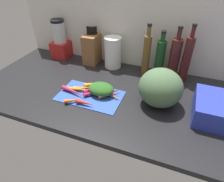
{
  "coord_description": "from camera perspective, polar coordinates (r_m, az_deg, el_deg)",
  "views": [
    {
      "loc": [
        34.88,
        -92.18,
        70.31
      ],
      "look_at": [
        4.1,
        -11.67,
        8.57
      ],
      "focal_mm": 31.48,
      "sensor_mm": 36.0,
      "label": 1
    }
  ],
  "objects": [
    {
      "name": "carrot_9",
      "position": [
        1.17,
        -4.3,
        -0.27
      ],
      "size": [
        13.89,
        13.17,
        2.23
      ],
      "primitive_type": "cone",
      "rotation": [
        0.0,
        1.57,
        0.75
      ],
      "color": "#B2264C",
      "rests_on": "cutting_board"
    },
    {
      "name": "carrot_3",
      "position": [
        1.19,
        -11.04,
        -0.18
      ],
      "size": [
        17.91,
        6.41,
        2.74
      ],
      "primitive_type": "cone",
      "rotation": [
        0.0,
        1.57,
        -0.21
      ],
      "color": "#B2264C",
      "rests_on": "cutting_board"
    },
    {
      "name": "carrot_greens_pile",
      "position": [
        1.16,
        -3.18,
        0.6
      ],
      "size": [
        15.44,
        11.88,
        6.53
      ],
      "primitive_type": "ellipsoid",
      "color": "#2D6023",
      "rests_on": "cutting_board"
    },
    {
      "name": "bottle_2",
      "position": [
        1.33,
        17.66,
        8.96
      ],
      "size": [
        6.8,
        6.8,
        35.03
      ],
      "color": "#471919",
      "rests_on": "ground_plane"
    },
    {
      "name": "carrot_1",
      "position": [
        1.14,
        -1.39,
        -1.03
      ],
      "size": [
        15.05,
        4.59,
        2.78
      ],
      "primitive_type": "cone",
      "rotation": [
        0.0,
        1.57,
        0.12
      ],
      "color": "#B2264C",
      "rests_on": "cutting_board"
    },
    {
      "name": "knife_block",
      "position": [
        1.5,
        -5.79,
        12.19
      ],
      "size": [
        10.05,
        14.66,
        27.04
      ],
      "color": "brown",
      "rests_on": "ground_plane"
    },
    {
      "name": "bottle_3",
      "position": [
        1.31,
        20.83,
        8.65
      ],
      "size": [
        5.41,
        5.41,
        37.37
      ],
      "color": "#471919",
      "rests_on": "ground_plane"
    },
    {
      "name": "paper_towel_roll",
      "position": [
        1.43,
        0.27,
        11.12
      ],
      "size": [
        11.95,
        11.95,
        22.14
      ],
      "primitive_type": "cylinder",
      "color": "white",
      "rests_on": "ground_plane"
    },
    {
      "name": "carrot_4",
      "position": [
        1.21,
        -8.47,
        0.89
      ],
      "size": [
        11.57,
        6.83,
        2.34
      ],
      "primitive_type": "cone",
      "rotation": [
        0.0,
        1.57,
        0.42
      ],
      "color": "orange",
      "rests_on": "cutting_board"
    },
    {
      "name": "ground_plane",
      "position": [
        1.22,
        0.16,
        -0.46
      ],
      "size": [
        170.0,
        80.0,
        3.0
      ],
      "primitive_type": "cube",
      "color": "black"
    },
    {
      "name": "carrot_7",
      "position": [
        1.14,
        -1.24,
        -1.03
      ],
      "size": [
        11.05,
        8.82,
        3.34
      ],
      "primitive_type": "cone",
      "rotation": [
        0.0,
        1.57,
        0.58
      ],
      "color": "orange",
      "rests_on": "cutting_board"
    },
    {
      "name": "wall_back",
      "position": [
        1.41,
        6.05,
        18.83
      ],
      "size": [
        170.0,
        3.0,
        60.0
      ],
      "primitive_type": "cube",
      "color": "silver",
      "rests_on": "ground_plane"
    },
    {
      "name": "blender_appliance",
      "position": [
        1.63,
        -14.79,
        13.75
      ],
      "size": [
        13.03,
        13.03,
        29.38
      ],
      "color": "red",
      "rests_on": "ground_plane"
    },
    {
      "name": "carrot_6",
      "position": [
        1.19,
        -5.48,
        0.58
      ],
      "size": [
        10.09,
        11.68,
        2.82
      ],
      "primitive_type": "cone",
      "rotation": [
        0.0,
        1.57,
        0.9
      ],
      "color": "#B2264C",
      "rests_on": "cutting_board"
    },
    {
      "name": "carrot_10",
      "position": [
        1.09,
        -7.81,
        -3.39
      ],
      "size": [
        11.0,
        2.71,
        2.69
      ],
      "primitive_type": "cone",
      "rotation": [
        0.0,
        1.57,
        -0.0
      ],
      "color": "red",
      "rests_on": "cutting_board"
    },
    {
      "name": "carrot_0",
      "position": [
        1.16,
        -0.9,
        -0.2
      ],
      "size": [
        12.89,
        11.28,
        3.24
      ],
      "primitive_type": "cone",
      "rotation": [
        0.0,
        1.57,
        0.68
      ],
      "color": "red",
      "rests_on": "cutting_board"
    },
    {
      "name": "carrot_11",
      "position": [
        1.12,
        -11.05,
        -2.66
      ],
      "size": [
        10.34,
        7.54,
        2.16
      ],
      "primitive_type": "cone",
      "rotation": [
        0.0,
        1.57,
        0.55
      ],
      "color": "orange",
      "rests_on": "cutting_board"
    },
    {
      "name": "carrot_8",
      "position": [
        1.2,
        -9.31,
        0.48
      ],
      "size": [
        17.72,
        6.18,
        2.32
      ],
      "primitive_type": "cone",
      "rotation": [
        0.0,
        1.57,
        0.22
      ],
      "color": "orange",
      "rests_on": "cutting_board"
    },
    {
      "name": "bottle_0",
      "position": [
        1.33,
        9.98,
        10.45
      ],
      "size": [
        5.05,
        5.05,
        34.89
      ],
      "color": "brown",
      "rests_on": "ground_plane"
    },
    {
      "name": "carrot_5",
      "position": [
        1.24,
        -5.63,
        2.03
      ],
      "size": [
        10.35,
        9.71,
        3.03
      ],
      "primitive_type": "cone",
      "rotation": [
        0.0,
        1.57,
        0.73
      ],
      "color": "orange",
      "rests_on": "cutting_board"
    },
    {
      "name": "winter_squash",
      "position": [
        1.08,
        13.9,
        0.9
      ],
      "size": [
        23.6,
        22.28,
        21.37
      ],
      "primitive_type": "ellipsoid",
      "color": "#4C6B47",
      "rests_on": "ground_plane"
    },
    {
      "name": "bottle_1",
      "position": [
        1.35,
        13.75,
        9.38
      ],
      "size": [
        6.11,
        6.11,
        30.84
      ],
      "color": "#19421E",
      "rests_on": "ground_plane"
    },
    {
      "name": "carrot_2",
      "position": [
        1.14,
        -0.13,
        -1.29
      ],
      "size": [
        12.3,
        4.37,
        2.15
      ],
      "primitive_type": "cone",
      "rotation": [
        0.0,
        1.57,
        -0.19
      ],
      "color": "orange",
      "rests_on": "cutting_board"
    },
    {
      "name": "cutting_board",
      "position": [
        1.17,
        -6.38,
        -1.29
      ],
      "size": [
        37.71,
        22.67,
        0.8
      ],
      "primitive_type": "cube",
      "color": "#2D51B7",
      "rests_on": "ground_plane"
    }
  ]
}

